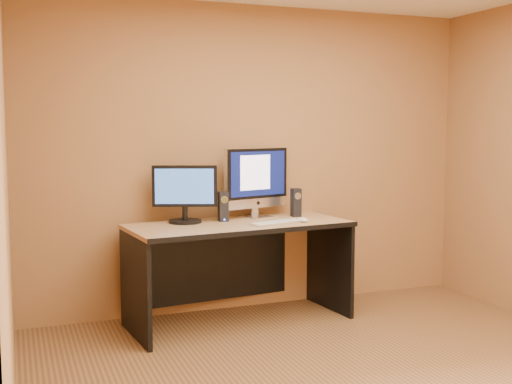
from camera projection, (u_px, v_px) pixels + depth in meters
walls at (378, 175)px, 3.69m from camera, size 4.00×4.00×2.60m
desk at (239, 273)px, 5.14m from camera, size 1.82×0.95×0.81m
imac at (259, 182)px, 5.37m from camera, size 0.66×0.39×0.60m
second_monitor at (185, 194)px, 5.09m from camera, size 0.58×0.43×0.46m
speaker_left at (223, 207)px, 5.19m from camera, size 0.08×0.08×0.24m
speaker_right at (296, 203)px, 5.46m from camera, size 0.08×0.08×0.24m
keyboard at (277, 222)px, 5.07m from camera, size 0.49×0.25×0.02m
mouse at (303, 220)px, 5.15m from camera, size 0.08×0.12×0.04m
cable_a at (257, 216)px, 5.50m from camera, size 0.08×0.23×0.01m
cable_b at (252, 216)px, 5.45m from camera, size 0.08×0.19×0.01m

